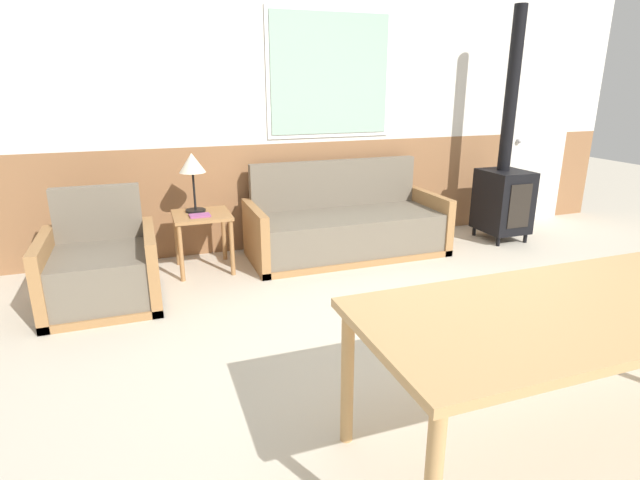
{
  "coord_description": "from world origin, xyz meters",
  "views": [
    {
      "loc": [
        -1.81,
        -2.25,
        1.64
      ],
      "look_at": [
        -0.65,
        0.96,
        0.56
      ],
      "focal_mm": 28.0,
      "sensor_mm": 36.0,
      "label": 1
    }
  ],
  "objects_px": {
    "dining_table": "(595,313)",
    "wood_stove": "(504,185)",
    "couch": "(346,228)",
    "armchair": "(102,272)",
    "side_table": "(202,224)",
    "table_lamp": "(192,166)"
  },
  "relations": [
    {
      "from": "armchair",
      "to": "dining_table",
      "type": "height_order",
      "value": "armchair"
    },
    {
      "from": "armchair",
      "to": "wood_stove",
      "type": "xyz_separation_m",
      "value": [
        3.99,
        0.35,
        0.34
      ]
    },
    {
      "from": "table_lamp",
      "to": "dining_table",
      "type": "height_order",
      "value": "table_lamp"
    },
    {
      "from": "couch",
      "to": "table_lamp",
      "type": "xyz_separation_m",
      "value": [
        -1.43,
        0.12,
        0.67
      ]
    },
    {
      "from": "side_table",
      "to": "armchair",
      "type": "bearing_deg",
      "value": -149.98
    },
    {
      "from": "couch",
      "to": "wood_stove",
      "type": "height_order",
      "value": "wood_stove"
    },
    {
      "from": "side_table",
      "to": "table_lamp",
      "type": "relative_size",
      "value": 1.01
    },
    {
      "from": "armchair",
      "to": "side_table",
      "type": "relative_size",
      "value": 1.62
    },
    {
      "from": "couch",
      "to": "wood_stove",
      "type": "relative_size",
      "value": 0.81
    },
    {
      "from": "table_lamp",
      "to": "armchair",
      "type": "bearing_deg",
      "value": -144.35
    },
    {
      "from": "dining_table",
      "to": "wood_stove",
      "type": "height_order",
      "value": "wood_stove"
    },
    {
      "from": "armchair",
      "to": "side_table",
      "type": "bearing_deg",
      "value": 16.28
    },
    {
      "from": "armchair",
      "to": "table_lamp",
      "type": "xyz_separation_m",
      "value": [
        0.79,
        0.57,
        0.68
      ]
    },
    {
      "from": "side_table",
      "to": "dining_table",
      "type": "bearing_deg",
      "value": -64.87
    },
    {
      "from": "couch",
      "to": "wood_stove",
      "type": "distance_m",
      "value": 1.81
    },
    {
      "from": "couch",
      "to": "armchair",
      "type": "distance_m",
      "value": 2.26
    },
    {
      "from": "couch",
      "to": "armchair",
      "type": "height_order",
      "value": "couch"
    },
    {
      "from": "armchair",
      "to": "dining_table",
      "type": "distance_m",
      "value": 3.3
    },
    {
      "from": "table_lamp",
      "to": "couch",
      "type": "bearing_deg",
      "value": -4.63
    },
    {
      "from": "wood_stove",
      "to": "side_table",
      "type": "bearing_deg",
      "value": 177.7
    },
    {
      "from": "couch",
      "to": "table_lamp",
      "type": "bearing_deg",
      "value": 175.37
    },
    {
      "from": "wood_stove",
      "to": "table_lamp",
      "type": "bearing_deg",
      "value": 176.18
    }
  ]
}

